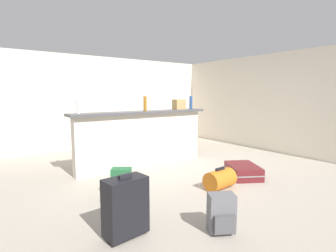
# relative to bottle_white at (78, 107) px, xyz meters

# --- Properties ---
(ground_plane) EXTENTS (13.00, 13.00, 0.05)m
(ground_plane) POSITION_rel_bottle_white_xyz_m (1.70, -0.54, -1.29)
(ground_plane) COLOR #ADA393
(wall_back) EXTENTS (6.60, 0.10, 2.50)m
(wall_back) POSITION_rel_bottle_white_xyz_m (1.70, 2.51, -0.01)
(wall_back) COLOR silver
(wall_back) RESTS_ON ground_plane
(wall_right) EXTENTS (0.10, 6.00, 2.50)m
(wall_right) POSITION_rel_bottle_white_xyz_m (4.75, -0.24, -0.01)
(wall_right) COLOR silver
(wall_right) RESTS_ON ground_plane
(partition_half_wall) EXTENTS (2.80, 0.20, 1.09)m
(partition_half_wall) POSITION_rel_bottle_white_xyz_m (1.29, 0.02, -0.72)
(partition_half_wall) COLOR silver
(partition_half_wall) RESTS_ON ground_plane
(bar_countertop) EXTENTS (2.96, 0.40, 0.05)m
(bar_countertop) POSITION_rel_bottle_white_xyz_m (1.29, 0.02, -0.15)
(bar_countertop) COLOR #4C4C51
(bar_countertop) RESTS_ON partition_half_wall
(bottle_white) EXTENTS (0.06, 0.06, 0.25)m
(bottle_white) POSITION_rel_bottle_white_xyz_m (0.00, 0.00, 0.00)
(bottle_white) COLOR silver
(bottle_white) RESTS_ON bar_countertop
(bottle_amber) EXTENTS (0.07, 0.07, 0.30)m
(bottle_amber) POSITION_rel_bottle_white_xyz_m (1.30, -0.07, 0.02)
(bottle_amber) COLOR #9E661E
(bottle_amber) RESTS_ON bar_countertop
(bottle_blue) EXTENTS (0.07, 0.07, 0.30)m
(bottle_blue) POSITION_rel_bottle_white_xyz_m (2.50, -0.06, 0.03)
(bottle_blue) COLOR #284C89
(bottle_blue) RESTS_ON bar_countertop
(grocery_bag) EXTENTS (0.26, 0.18, 0.22)m
(grocery_bag) POSITION_rel_bottle_white_xyz_m (2.25, 0.06, -0.01)
(grocery_bag) COLOR tan
(grocery_bag) RESTS_ON bar_countertop
(dining_table) EXTENTS (1.10, 0.80, 0.74)m
(dining_table) POSITION_rel_bottle_white_xyz_m (2.80, 1.46, -0.62)
(dining_table) COLOR brown
(dining_table) RESTS_ON ground_plane
(dining_chair_near_partition) EXTENTS (0.44, 0.44, 0.93)m
(dining_chair_near_partition) POSITION_rel_bottle_white_xyz_m (2.77, 0.88, -0.75)
(dining_chair_near_partition) COLOR #4C331E
(dining_chair_near_partition) RESTS_ON ground_plane
(suitcase_flat_maroon) EXTENTS (0.77, 0.88, 0.22)m
(suitcase_flat_maroon) POSITION_rel_bottle_white_xyz_m (2.37, -1.65, -1.15)
(suitcase_flat_maroon) COLOR maroon
(suitcase_flat_maroon) RESTS_ON ground_plane
(backpack_green) EXTENTS (0.34, 0.33, 0.42)m
(backpack_green) POSITION_rel_bottle_white_xyz_m (0.21, -1.21, -1.06)
(backpack_green) COLOR #286B3D
(backpack_green) RESTS_ON ground_plane
(suitcase_upright_black) EXTENTS (0.46, 0.28, 0.67)m
(suitcase_upright_black) POSITION_rel_bottle_white_xyz_m (-0.23, -2.21, -0.93)
(suitcase_upright_black) COLOR black
(suitcase_upright_black) RESTS_ON ground_plane
(backpack_grey) EXTENTS (0.33, 0.32, 0.42)m
(backpack_grey) POSITION_rel_bottle_white_xyz_m (0.64, -2.73, -1.06)
(backpack_grey) COLOR slate
(backpack_grey) RESTS_ON ground_plane
(duffel_bag_orange) EXTENTS (0.50, 0.34, 0.34)m
(duffel_bag_orange) POSITION_rel_bottle_white_xyz_m (1.60, -1.82, -1.11)
(duffel_bag_orange) COLOR orange
(duffel_bag_orange) RESTS_ON ground_plane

